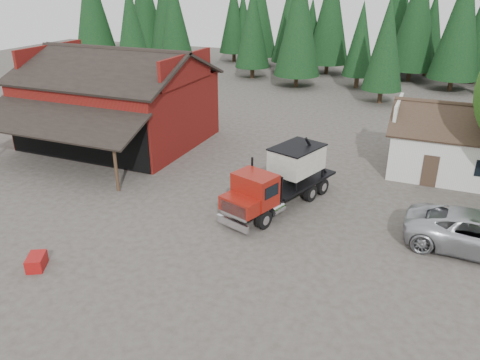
% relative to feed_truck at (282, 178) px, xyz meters
% --- Properties ---
extents(ground, '(120.00, 120.00, 0.00)m').
position_rel_feed_truck_xyz_m(ground, '(-4.01, -4.02, -1.70)').
color(ground, '#423B34').
rests_on(ground, ground).
extents(red_barn, '(12.80, 13.63, 7.18)m').
position_rel_feed_truck_xyz_m(red_barn, '(-15.01, 5.88, 0.99)').
color(red_barn, maroon).
rests_on(red_barn, ground).
extents(farmhouse, '(8.60, 6.42, 4.65)m').
position_rel_feed_truck_xyz_m(farmhouse, '(8.99, 8.98, -0.03)').
color(farmhouse, silver).
rests_on(farmhouse, ground).
extents(conifer_backdrop, '(76.00, 16.00, 16.00)m').
position_rel_feed_truck_xyz_m(conifer_backdrop, '(-4.01, 37.98, -1.70)').
color(conifer_backdrop, black).
rests_on(conifer_backdrop, ground).
extents(near_pine_a, '(4.40, 4.40, 11.40)m').
position_rel_feed_truck_xyz_m(near_pine_a, '(-26.01, 23.98, 4.69)').
color(near_pine_a, '#382619').
rests_on(near_pine_a, ground).
extents(near_pine_b, '(3.96, 3.96, 10.40)m').
position_rel_feed_truck_xyz_m(near_pine_b, '(1.99, 25.98, 4.19)').
color(near_pine_b, '#382619').
rests_on(near_pine_b, ground).
extents(near_pine_d, '(5.28, 5.28, 13.40)m').
position_rel_feed_truck_xyz_m(near_pine_d, '(-8.01, 29.98, 5.69)').
color(near_pine_d, '#382619').
rests_on(near_pine_d, ground).
extents(feed_truck, '(4.60, 8.32, 3.64)m').
position_rel_feed_truck_xyz_m(feed_truck, '(0.00, 0.00, 0.00)').
color(feed_truck, black).
rests_on(feed_truck, ground).
extents(silver_car, '(6.87, 3.49, 1.86)m').
position_rel_feed_truck_xyz_m(silver_car, '(9.99, -1.00, -0.77)').
color(silver_car, '#B8BBC1').
rests_on(silver_car, ground).
extents(equip_box, '(1.15, 1.30, 0.60)m').
position_rel_feed_truck_xyz_m(equip_box, '(-8.01, -10.02, -1.40)').
color(equip_box, maroon).
rests_on(equip_box, ground).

